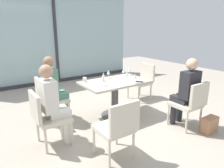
{
  "coord_description": "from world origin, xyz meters",
  "views": [
    {
      "loc": [
        -2.26,
        -3.19,
        1.79
      ],
      "look_at": [
        0.0,
        0.1,
        0.65
      ],
      "focal_mm": 33.06,
      "sensor_mm": 36.0,
      "label": 1
    }
  ],
  "objects_px": {
    "wine_glass_4": "(127,74)",
    "chair_far_left": "(49,97)",
    "person_far_left": "(54,86)",
    "wine_glass_1": "(103,75)",
    "wine_glass_0": "(108,72)",
    "wine_glass_6": "(135,76)",
    "person_side_end": "(53,101)",
    "chair_far_right": "(143,79)",
    "chair_side_end": "(47,115)",
    "coffee_cup": "(85,80)",
    "cell_phone_on_table": "(140,82)",
    "chair_front_left": "(118,126)",
    "wine_glass_3": "(129,69)",
    "wine_glass_5": "(103,79)",
    "person_front_right": "(186,89)",
    "wine_glass_2": "(124,70)",
    "dining_table_main": "(115,91)",
    "handbag_0": "(210,125)",
    "chair_front_right": "(191,102)"
  },
  "relations": [
    {
      "from": "chair_far_left",
      "to": "wine_glass_0",
      "type": "height_order",
      "value": "wine_glass_0"
    },
    {
      "from": "wine_glass_3",
      "to": "person_front_right",
      "type": "bearing_deg",
      "value": -79.58
    },
    {
      "from": "wine_glass_2",
      "to": "wine_glass_0",
      "type": "bearing_deg",
      "value": 171.57
    },
    {
      "from": "chair_far_left",
      "to": "person_side_end",
      "type": "relative_size",
      "value": 0.69
    },
    {
      "from": "wine_glass_1",
      "to": "wine_glass_5",
      "type": "relative_size",
      "value": 1.0
    },
    {
      "from": "wine_glass_5",
      "to": "chair_front_left",
      "type": "bearing_deg",
      "value": -112.51
    },
    {
      "from": "chair_side_end",
      "to": "wine_glass_0",
      "type": "height_order",
      "value": "wine_glass_0"
    },
    {
      "from": "chair_front_right",
      "to": "cell_phone_on_table",
      "type": "distance_m",
      "value": 0.99
    },
    {
      "from": "dining_table_main",
      "to": "wine_glass_1",
      "type": "distance_m",
      "value": 0.4
    },
    {
      "from": "chair_front_right",
      "to": "person_far_left",
      "type": "relative_size",
      "value": 0.69
    },
    {
      "from": "chair_front_left",
      "to": "wine_glass_5",
      "type": "height_order",
      "value": "wine_glass_5"
    },
    {
      "from": "dining_table_main",
      "to": "wine_glass_3",
      "type": "xyz_separation_m",
      "value": [
        0.55,
        0.23,
        0.32
      ]
    },
    {
      "from": "chair_side_end",
      "to": "chair_front_left",
      "type": "bearing_deg",
      "value": -52.29
    },
    {
      "from": "wine_glass_0",
      "to": "wine_glass_3",
      "type": "bearing_deg",
      "value": -3.96
    },
    {
      "from": "cell_phone_on_table",
      "to": "wine_glass_6",
      "type": "bearing_deg",
      "value": 150.24
    },
    {
      "from": "wine_glass_0",
      "to": "chair_far_left",
      "type": "bearing_deg",
      "value": 170.67
    },
    {
      "from": "wine_glass_6",
      "to": "cell_phone_on_table",
      "type": "distance_m",
      "value": 0.19
    },
    {
      "from": "person_front_right",
      "to": "wine_glass_2",
      "type": "height_order",
      "value": "person_front_right"
    },
    {
      "from": "chair_front_left",
      "to": "person_side_end",
      "type": "xyz_separation_m",
      "value": [
        -0.56,
        0.87,
        0.2
      ]
    },
    {
      "from": "chair_far_right",
      "to": "person_front_right",
      "type": "relative_size",
      "value": 0.69
    },
    {
      "from": "person_front_right",
      "to": "handbag_0",
      "type": "relative_size",
      "value": 4.2
    },
    {
      "from": "wine_glass_4",
      "to": "wine_glass_6",
      "type": "relative_size",
      "value": 1.0
    },
    {
      "from": "chair_far_right",
      "to": "person_far_left",
      "type": "relative_size",
      "value": 0.69
    },
    {
      "from": "wine_glass_4",
      "to": "chair_front_left",
      "type": "bearing_deg",
      "value": -132.9
    },
    {
      "from": "chair_front_left",
      "to": "wine_glass_0",
      "type": "relative_size",
      "value": 4.7
    },
    {
      "from": "chair_side_end",
      "to": "cell_phone_on_table",
      "type": "relative_size",
      "value": 6.04
    },
    {
      "from": "chair_far_left",
      "to": "wine_glass_2",
      "type": "distance_m",
      "value": 1.62
    },
    {
      "from": "wine_glass_0",
      "to": "wine_glass_5",
      "type": "xyz_separation_m",
      "value": [
        -0.38,
        -0.4,
        0.0
      ]
    },
    {
      "from": "wine_glass_4",
      "to": "chair_far_left",
      "type": "bearing_deg",
      "value": 160.07
    },
    {
      "from": "chair_side_end",
      "to": "person_front_right",
      "type": "height_order",
      "value": "person_front_right"
    },
    {
      "from": "person_far_left",
      "to": "wine_glass_4",
      "type": "distance_m",
      "value": 1.43
    },
    {
      "from": "wine_glass_1",
      "to": "wine_glass_0",
      "type": "bearing_deg",
      "value": 37.39
    },
    {
      "from": "person_side_end",
      "to": "wine_glass_4",
      "type": "bearing_deg",
      "value": 8.95
    },
    {
      "from": "chair_side_end",
      "to": "chair_far_left",
      "type": "bearing_deg",
      "value": 69.59
    },
    {
      "from": "person_side_end",
      "to": "handbag_0",
      "type": "height_order",
      "value": "person_side_end"
    },
    {
      "from": "chair_far_right",
      "to": "person_front_right",
      "type": "bearing_deg",
      "value": -104.13
    },
    {
      "from": "dining_table_main",
      "to": "chair_far_left",
      "type": "distance_m",
      "value": 1.27
    },
    {
      "from": "wine_glass_2",
      "to": "coffee_cup",
      "type": "xyz_separation_m",
      "value": [
        -0.89,
        0.08,
        -0.09
      ]
    },
    {
      "from": "wine_glass_1",
      "to": "wine_glass_5",
      "type": "bearing_deg",
      "value": -123.87
    },
    {
      "from": "chair_far_left",
      "to": "chair_front_left",
      "type": "relative_size",
      "value": 1.0
    },
    {
      "from": "chair_front_right",
      "to": "chair_far_right",
      "type": "xyz_separation_m",
      "value": [
        0.39,
        1.64,
        0.0
      ]
    },
    {
      "from": "chair_far_left",
      "to": "wine_glass_3",
      "type": "bearing_deg",
      "value": -7.71
    },
    {
      "from": "chair_far_left",
      "to": "wine_glass_2",
      "type": "relative_size",
      "value": 4.7
    },
    {
      "from": "chair_far_right",
      "to": "person_far_left",
      "type": "height_order",
      "value": "person_far_left"
    },
    {
      "from": "chair_far_left",
      "to": "person_front_right",
      "type": "height_order",
      "value": "person_front_right"
    },
    {
      "from": "chair_side_end",
      "to": "chair_far_right",
      "type": "relative_size",
      "value": 1.0
    },
    {
      "from": "person_front_right",
      "to": "wine_glass_0",
      "type": "xyz_separation_m",
      "value": [
        -0.77,
        1.34,
        0.16
      ]
    },
    {
      "from": "chair_side_end",
      "to": "chair_far_left",
      "type": "relative_size",
      "value": 1.0
    },
    {
      "from": "wine_glass_4",
      "to": "coffee_cup",
      "type": "xyz_separation_m",
      "value": [
        -0.76,
        0.35,
        -0.09
      ]
    },
    {
      "from": "wine_glass_1",
      "to": "wine_glass_4",
      "type": "height_order",
      "value": "same"
    }
  ]
}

